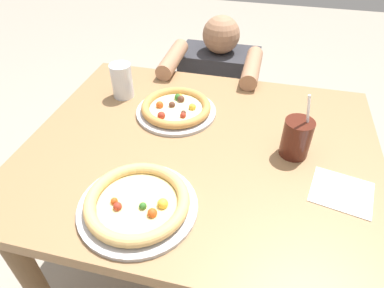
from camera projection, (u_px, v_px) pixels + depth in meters
ground_plane at (198, 269)px, 1.55m from camera, size 8.00×8.00×0.00m
dining_table at (200, 171)px, 1.15m from camera, size 1.12×0.93×0.75m
pizza_near at (138, 203)px, 0.86m from camera, size 0.31×0.31×0.04m
pizza_far at (176, 108)px, 1.20m from camera, size 0.29×0.29×0.04m
drink_cup_colored at (296, 138)px, 1.00m from camera, size 0.09×0.09×0.21m
water_cup_clear at (122, 80)px, 1.26m from camera, size 0.08×0.08×0.13m
paper_napkin at (342, 192)px, 0.92m from camera, size 0.19×0.17×0.00m
diner_seated at (217, 108)px, 1.85m from camera, size 0.42×0.52×0.91m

